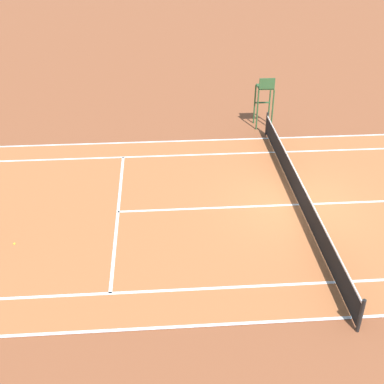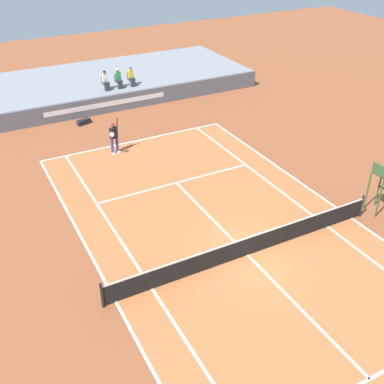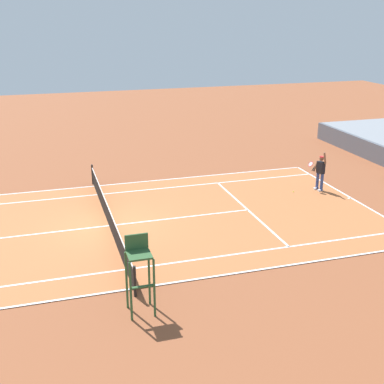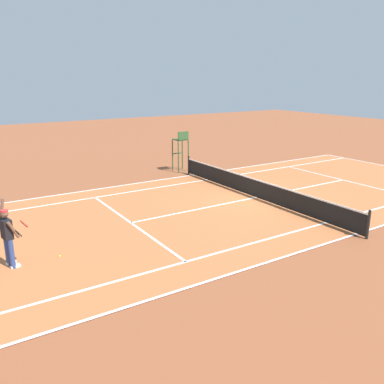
{
  "view_description": "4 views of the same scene",
  "coord_description": "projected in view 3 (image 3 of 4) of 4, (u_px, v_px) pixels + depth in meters",
  "views": [
    {
      "loc": [
        -14.75,
        4.88,
        9.78
      ],
      "look_at": [
        -0.46,
        3.85,
        1.0
      ],
      "focal_mm": 47.2,
      "sensor_mm": 36.0,
      "label": 1
    },
    {
      "loc": [
        -8.68,
        -11.74,
        11.8
      ],
      "look_at": [
        -0.46,
        3.85,
        1.0
      ],
      "focal_mm": 43.78,
      "sensor_mm": 36.0,
      "label": 2
    },
    {
      "loc": [
        20.15,
        -2.4,
        8.59
      ],
      "look_at": [
        -0.46,
        3.85,
        1.0
      ],
      "focal_mm": 47.55,
      "sensor_mm": 36.0,
      "label": 3
    },
    {
      "loc": [
        -13.77,
        12.32,
        5.49
      ],
      "look_at": [
        -0.46,
        3.85,
        1.0
      ],
      "focal_mm": 37.57,
      "sensor_mm": 36.0,
      "label": 4
    }
  ],
  "objects": [
    {
      "name": "umpire_chair",
      "position": [
        139.0,
        265.0,
        15.02
      ],
      "size": [
        0.77,
        0.77,
        2.44
      ],
      "color": "#2D562D",
      "rests_on": "ground"
    },
    {
      "name": "tennis_ball",
      "position": [
        293.0,
        192.0,
        25.77
      ],
      "size": [
        0.07,
        0.07,
        0.07
      ],
      "primitive_type": "sphere",
      "color": "#D1E533",
      "rests_on": "ground"
    },
    {
      "name": "ground_plane",
      "position": [
        109.0,
        226.0,
        21.7
      ],
      "size": [
        80.0,
        80.0,
        0.0
      ],
      "primitive_type": "plane",
      "color": "brown"
    },
    {
      "name": "court",
      "position": [
        109.0,
        226.0,
        21.69
      ],
      "size": [
        11.08,
        23.88,
        0.03
      ],
      "color": "#B76638",
      "rests_on": "ground"
    },
    {
      "name": "tennis_player",
      "position": [
        320.0,
        172.0,
        25.77
      ],
      "size": [
        0.74,
        0.74,
        2.08
      ],
      "color": "navy",
      "rests_on": "ground"
    },
    {
      "name": "net",
      "position": [
        108.0,
        215.0,
        21.52
      ],
      "size": [
        11.98,
        0.1,
        1.07
      ],
      "color": "black",
      "rests_on": "ground"
    }
  ]
}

